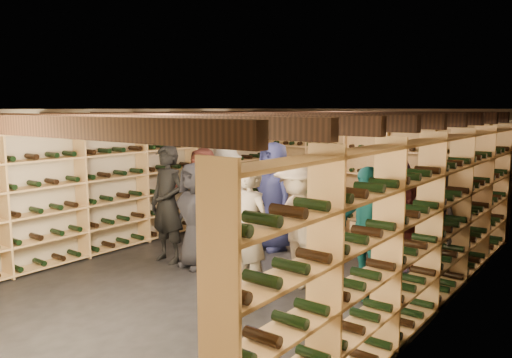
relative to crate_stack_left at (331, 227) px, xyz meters
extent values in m
plane|color=black|center=(-0.31, -1.77, -0.34)|extent=(8.00, 8.00, 0.00)
cube|color=#BBAD91|center=(-0.31, 2.23, 0.86)|extent=(5.50, 0.02, 2.40)
cube|color=#BBAD91|center=(-3.06, -1.77, 0.86)|extent=(0.02, 8.00, 2.40)
cube|color=#BBAD91|center=(2.44, -1.77, 0.86)|extent=(0.02, 8.00, 2.40)
cube|color=beige|center=(-0.31, -1.77, 2.06)|extent=(5.50, 8.00, 0.01)
cube|color=black|center=(-0.31, -5.27, 1.92)|extent=(5.40, 0.12, 0.18)
cube|color=black|center=(-0.31, -4.39, 1.92)|extent=(5.40, 0.12, 0.18)
cube|color=black|center=(-0.31, -3.52, 1.92)|extent=(5.40, 0.12, 0.18)
cube|color=black|center=(-0.31, -2.64, 1.92)|extent=(5.40, 0.12, 0.18)
cube|color=black|center=(-0.31, -1.77, 1.92)|extent=(5.40, 0.12, 0.18)
cube|color=black|center=(-0.31, -0.89, 1.92)|extent=(5.40, 0.12, 0.18)
cube|color=black|center=(-0.31, -0.02, 1.92)|extent=(5.40, 0.12, 0.18)
cube|color=black|center=(-0.31, 0.86, 1.92)|extent=(5.40, 0.12, 0.18)
cube|color=black|center=(-0.31, 1.73, 1.92)|extent=(5.40, 0.12, 0.18)
cube|color=tan|center=(-2.88, -1.77, 0.73)|extent=(0.32, 7.50, 2.15)
cube|color=tan|center=(2.26, -1.77, 0.73)|extent=(0.32, 7.50, 2.15)
cube|color=tan|center=(-0.31, 2.06, 0.73)|extent=(4.70, 0.30, 2.15)
cube|color=tan|center=(0.00, 0.00, -0.25)|extent=(0.56, 0.43, 0.17)
cube|color=tan|center=(0.00, 0.00, -0.08)|extent=(0.56, 0.43, 0.17)
cube|color=tan|center=(0.00, 0.00, 0.09)|extent=(0.56, 0.43, 0.17)
cube|color=tan|center=(0.00, 0.00, 0.26)|extent=(0.56, 0.43, 0.17)
cube|color=tan|center=(0.47, 0.19, -0.25)|extent=(0.55, 0.41, 0.17)
cube|color=tan|center=(0.47, 0.19, -0.08)|extent=(0.55, 0.41, 0.17)
cube|color=tan|center=(-0.21, 1.14, -0.25)|extent=(0.54, 0.39, 0.17)
imported|color=black|center=(-1.08, -2.28, 0.46)|extent=(0.86, 0.63, 1.61)
imported|color=black|center=(-1.63, -2.33, 0.58)|extent=(0.69, 0.46, 1.85)
imported|color=beige|center=(0.57, -2.01, 0.54)|extent=(1.23, 0.84, 1.75)
imported|color=#186B71|center=(1.47, -1.78, 0.51)|extent=(1.07, 0.77, 1.69)
imported|color=brown|center=(-1.94, -1.20, 0.53)|extent=(1.66, 0.72, 1.74)
imported|color=#1B1F48|center=(-0.72, -0.74, 0.58)|extent=(1.05, 0.87, 1.85)
imported|color=gray|center=(0.26, -2.69, 0.51)|extent=(0.68, 0.50, 1.70)
imported|color=#4C1C1F|center=(1.87, -1.40, 0.44)|extent=(0.85, 0.72, 1.56)
imported|color=#A19F93|center=(-2.05, -0.47, 0.52)|extent=(1.21, 0.83, 1.72)
imported|color=#264827|center=(0.26, -1.06, 0.53)|extent=(1.10, 0.80, 1.74)
imported|color=#875B93|center=(1.32, -0.47, 0.51)|extent=(1.64, 0.77, 1.70)
imported|color=#323237|center=(1.87, -0.47, 0.53)|extent=(0.99, 0.81, 1.73)
camera|label=1|loc=(4.11, -7.60, 2.08)|focal=35.00mm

